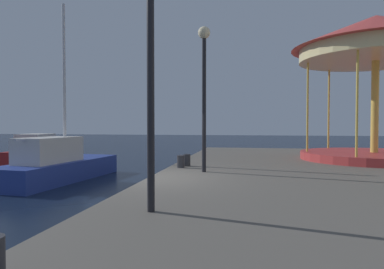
# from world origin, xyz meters

# --- Properties ---
(ground_plane) EXTENTS (120.00, 120.00, 0.00)m
(ground_plane) POSITION_xyz_m (0.00, 0.00, 0.00)
(ground_plane) COLOR black
(sailboat_blue) EXTENTS (2.36, 5.91, 6.93)m
(sailboat_blue) POSITION_xyz_m (-4.70, 3.35, 0.65)
(sailboat_blue) COLOR navy
(sailboat_blue) RESTS_ON ground
(motorboat_red) EXTENTS (2.08, 4.18, 1.68)m
(motorboat_red) POSITION_xyz_m (-8.75, 8.22, 0.62)
(motorboat_red) COLOR maroon
(motorboat_red) RESTS_ON ground
(carousel) EXTENTS (6.32, 6.32, 5.60)m
(carousel) POSITION_xyz_m (7.37, 5.62, 4.99)
(carousel) COLOR #B23333
(carousel) RESTS_ON quay_dock
(lamp_post_mid_promenade) EXTENTS (0.36, 0.36, 4.07)m
(lamp_post_mid_promenade) POSITION_xyz_m (1.09, -3.53, 3.61)
(lamp_post_mid_promenade) COLOR black
(lamp_post_mid_promenade) RESTS_ON quay_dock
(lamp_post_far_end) EXTENTS (0.36, 0.36, 4.24)m
(lamp_post_far_end) POSITION_xyz_m (1.30, 1.18, 3.70)
(lamp_post_far_end) COLOR black
(lamp_post_far_end) RESTS_ON quay_dock
(bollard_north) EXTENTS (0.24, 0.24, 0.40)m
(bollard_north) POSITION_xyz_m (0.54, 2.46, 1.00)
(bollard_north) COLOR #2D2D33
(bollard_north) RESTS_ON quay_dock
(bollard_south) EXTENTS (0.24, 0.24, 0.40)m
(bollard_south) POSITION_xyz_m (0.42, 2.02, 1.00)
(bollard_south) COLOR #2D2D33
(bollard_south) RESTS_ON quay_dock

